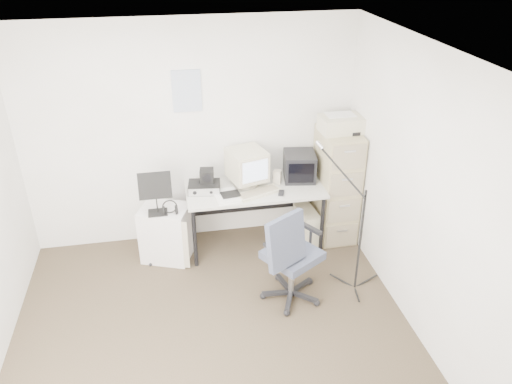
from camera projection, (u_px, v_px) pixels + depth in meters
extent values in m
cube|color=#3F3422|center=(216.00, 341.00, 4.45)|extent=(3.60, 3.60, 0.01)
cube|color=white|center=(201.00, 59.00, 3.25)|extent=(3.60, 3.60, 0.01)
cube|color=white|center=(192.00, 136.00, 5.40)|extent=(3.60, 0.02, 2.50)
cube|color=white|center=(425.00, 200.00, 4.15)|extent=(0.02, 3.60, 2.50)
cube|color=white|center=(187.00, 91.00, 5.15)|extent=(0.30, 0.02, 0.44)
cube|color=tan|center=(336.00, 185.00, 5.68)|extent=(0.40, 0.60, 1.30)
cube|color=beige|center=(341.00, 124.00, 5.33)|extent=(0.46, 0.32, 0.17)
cube|color=silver|center=(255.00, 216.00, 5.63)|extent=(1.50, 0.70, 0.73)
cube|color=beige|center=(247.00, 168.00, 5.42)|extent=(0.46, 0.47, 0.41)
cube|color=black|center=(299.00, 166.00, 5.58)|extent=(0.39, 0.41, 0.31)
cube|color=beige|center=(277.00, 177.00, 5.52)|extent=(0.11, 0.11, 0.15)
cube|color=beige|center=(259.00, 193.00, 5.32)|extent=(0.50, 0.33, 0.03)
cube|color=black|center=(281.00, 193.00, 5.32)|extent=(0.09, 0.11, 0.03)
cube|color=black|center=(204.00, 187.00, 5.36)|extent=(0.37, 0.28, 0.10)
cube|color=black|center=(207.00, 176.00, 5.34)|extent=(0.16, 0.15, 0.15)
cube|color=white|center=(227.00, 196.00, 5.27)|extent=(0.28, 0.36, 0.02)
cube|color=beige|center=(306.00, 225.00, 5.78)|extent=(0.23, 0.44, 0.39)
cube|color=#464B55|center=(292.00, 253.00, 4.73)|extent=(0.83, 0.83, 1.04)
cube|color=white|center=(166.00, 233.00, 5.43)|extent=(0.61, 0.55, 0.62)
cube|color=black|center=(156.00, 193.00, 5.08)|extent=(0.33, 0.18, 0.49)
torus|color=black|center=(170.00, 209.00, 5.16)|extent=(0.17, 0.17, 0.03)
cylinder|color=black|center=(362.00, 226.00, 4.76)|extent=(0.03, 0.03, 1.47)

